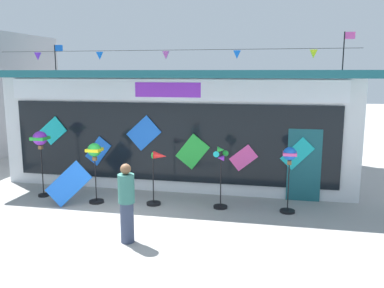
{
  "coord_description": "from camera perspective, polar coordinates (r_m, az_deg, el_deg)",
  "views": [
    {
      "loc": [
        3.81,
        -8.17,
        3.51
      ],
      "look_at": [
        1.54,
        2.67,
        1.54
      ],
      "focal_mm": 37.93,
      "sensor_mm": 36.0,
      "label": 1
    }
  ],
  "objects": [
    {
      "name": "person_near_camera",
      "position": [
        8.54,
        -9.18,
        -8.16
      ],
      "size": [
        0.34,
        0.34,
        1.68
      ],
      "rotation": [
        0.0,
        0.0,
        3.97
      ],
      "color": "#333D56",
      "rests_on": "ground_plane"
    },
    {
      "name": "wind_spinner_center_right",
      "position": [
        10.46,
        4.05,
        -3.93
      ],
      "size": [
        0.37,
        0.36,
        1.64
      ],
      "color": "black",
      "rests_on": "ground_plane"
    },
    {
      "name": "kite_shop_building",
      "position": [
        14.33,
        -0.5,
        3.26
      ],
      "size": [
        11.03,
        6.55,
        4.77
      ],
      "color": "silver",
      "rests_on": "ground_plane"
    },
    {
      "name": "ground_plane",
      "position": [
        9.67,
        -12.52,
        -11.43
      ],
      "size": [
        80.0,
        80.0,
        0.0
      ],
      "primitive_type": "plane",
      "color": "#9E9B99"
    },
    {
      "name": "wind_spinner_left",
      "position": [
        11.14,
        -13.52,
        -1.85
      ],
      "size": [
        0.4,
        0.4,
        1.65
      ],
      "color": "black",
      "rests_on": "ground_plane"
    },
    {
      "name": "wind_spinner_right",
      "position": [
        10.35,
        13.52,
        -2.71
      ],
      "size": [
        0.38,
        0.38,
        1.69
      ],
      "color": "black",
      "rests_on": "ground_plane"
    },
    {
      "name": "wind_spinner_far_left",
      "position": [
        12.11,
        -20.55,
        0.17
      ],
      "size": [
        0.41,
        0.41,
        1.88
      ],
      "color": "black",
      "rests_on": "ground_plane"
    },
    {
      "name": "wind_spinner_center_left",
      "position": [
        10.77,
        -4.89,
        -4.06
      ],
      "size": [
        0.61,
        0.38,
        1.45
      ],
      "color": "black",
      "rests_on": "ground_plane"
    },
    {
      "name": "display_kite_on_ground",
      "position": [
        11.2,
        -16.96,
        -5.38
      ],
      "size": [
        1.21,
        0.36,
        1.21
      ],
      "primitive_type": "cube",
      "rotation": [
        -0.3,
        0.79,
        0.0
      ],
      "color": "blue",
      "rests_on": "ground_plane"
    }
  ]
}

